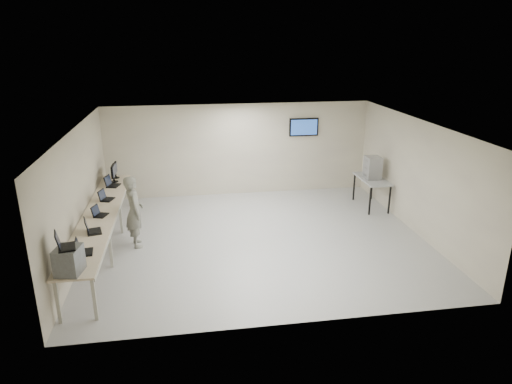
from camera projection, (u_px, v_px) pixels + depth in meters
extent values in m
cube|color=#B4B4B1|center=(257.00, 239.00, 11.12)|extent=(8.00, 7.00, 0.01)
cube|color=white|center=(257.00, 125.00, 10.21)|extent=(8.00, 7.00, 0.01)
cube|color=beige|center=(239.00, 150.00, 13.93)|extent=(8.00, 0.01, 2.80)
cube|color=beige|center=(292.00, 250.00, 7.39)|extent=(8.00, 0.01, 2.80)
cube|color=beige|center=(79.00, 193.00, 10.07)|extent=(0.01, 7.00, 2.80)
cube|color=beige|center=(417.00, 177.00, 11.26)|extent=(0.01, 7.00, 2.80)
cube|color=black|center=(303.00, 127.00, 14.00)|extent=(0.15, 0.04, 0.15)
cube|color=black|center=(304.00, 127.00, 13.96)|extent=(0.90, 0.06, 0.55)
cube|color=#234A9B|center=(304.00, 127.00, 13.93)|extent=(0.82, 0.01, 0.47)
cube|color=beige|center=(100.00, 214.00, 10.30)|extent=(0.75, 6.00, 0.04)
cube|color=#B1AE9F|center=(118.00, 214.00, 10.36)|extent=(0.02, 6.00, 0.06)
cube|color=#B1AE9F|center=(58.00, 301.00, 7.74)|extent=(0.06, 0.06, 0.86)
cube|color=#B1AE9F|center=(94.00, 298.00, 7.83)|extent=(0.06, 0.06, 0.86)
cube|color=#B1AE9F|center=(81.00, 251.00, 9.56)|extent=(0.06, 0.06, 0.86)
cube|color=#B1AE9F|center=(110.00, 249.00, 9.65)|extent=(0.06, 0.06, 0.86)
cube|color=#B1AE9F|center=(96.00, 219.00, 11.24)|extent=(0.06, 0.06, 0.86)
cube|color=#B1AE9F|center=(121.00, 217.00, 11.33)|extent=(0.06, 0.06, 0.86)
cube|color=#B1AE9F|center=(107.00, 193.00, 13.06)|extent=(0.06, 0.06, 0.86)
cube|color=#B1AE9F|center=(129.00, 192.00, 13.15)|extent=(0.06, 0.06, 0.86)
cube|color=slate|center=(69.00, 260.00, 7.64)|extent=(0.46, 0.51, 0.47)
cube|color=black|center=(67.00, 247.00, 7.56)|extent=(0.34, 0.42, 0.02)
cube|color=black|center=(57.00, 240.00, 7.50)|extent=(0.15, 0.35, 0.26)
cube|color=#181E30|center=(58.00, 240.00, 7.50)|extent=(0.12, 0.31, 0.22)
cube|color=black|center=(86.00, 252.00, 8.42)|extent=(0.29, 0.38, 0.02)
cube|color=black|center=(77.00, 246.00, 8.35)|extent=(0.11, 0.34, 0.25)
cube|color=#181E30|center=(78.00, 246.00, 8.36)|extent=(0.08, 0.30, 0.21)
cube|color=black|center=(94.00, 232.00, 9.31)|extent=(0.36, 0.44, 0.02)
cube|color=black|center=(86.00, 225.00, 9.24)|extent=(0.16, 0.37, 0.27)
cube|color=#181E30|center=(87.00, 225.00, 9.24)|extent=(0.13, 0.32, 0.23)
cube|color=black|center=(101.00, 215.00, 10.15)|extent=(0.32, 0.38, 0.02)
cube|color=black|center=(95.00, 210.00, 10.10)|extent=(0.15, 0.31, 0.23)
cube|color=#181E30|center=(96.00, 210.00, 10.10)|extent=(0.13, 0.27, 0.19)
cube|color=black|center=(108.00, 200.00, 11.13)|extent=(0.34, 0.40, 0.02)
cube|color=black|center=(102.00, 195.00, 11.07)|extent=(0.16, 0.33, 0.24)
cube|color=#181E30|center=(102.00, 195.00, 11.07)|extent=(0.13, 0.28, 0.20)
cube|color=black|center=(114.00, 186.00, 12.16)|extent=(0.36, 0.44, 0.02)
cube|color=black|center=(108.00, 181.00, 12.09)|extent=(0.16, 0.37, 0.27)
cube|color=#181E30|center=(108.00, 181.00, 12.10)|extent=(0.13, 0.32, 0.23)
cylinder|color=black|center=(114.00, 182.00, 12.51)|extent=(0.21, 0.21, 0.02)
cube|color=black|center=(114.00, 178.00, 12.48)|extent=(0.04, 0.03, 0.17)
cube|color=black|center=(113.00, 171.00, 12.41)|extent=(0.05, 0.48, 0.32)
cube|color=#181E30|center=(114.00, 171.00, 12.42)|extent=(0.00, 0.44, 0.28)
cylinder|color=black|center=(116.00, 178.00, 12.86)|extent=(0.20, 0.20, 0.01)
cube|color=black|center=(116.00, 175.00, 12.83)|extent=(0.04, 0.03, 0.16)
cube|color=black|center=(115.00, 168.00, 12.77)|extent=(0.05, 0.44, 0.29)
cube|color=#181E30|center=(116.00, 168.00, 12.77)|extent=(0.00, 0.40, 0.25)
imported|color=#565A4D|center=(134.00, 212.00, 10.53)|extent=(0.54, 0.70, 1.71)
cube|color=#9B9C9D|center=(372.00, 179.00, 12.99)|extent=(0.67, 1.43, 0.04)
cube|color=black|center=(370.00, 201.00, 12.51)|extent=(0.04, 0.04, 0.82)
cube|color=black|center=(354.00, 187.00, 13.66)|extent=(0.04, 0.04, 0.82)
cube|color=black|center=(389.00, 200.00, 12.59)|extent=(0.04, 0.04, 0.82)
cube|color=black|center=(372.00, 186.00, 13.74)|extent=(0.04, 0.04, 0.82)
cube|color=#9F9F9F|center=(372.00, 175.00, 12.94)|extent=(0.40, 0.45, 0.21)
cube|color=#9F9F9F|center=(373.00, 168.00, 12.87)|extent=(0.40, 0.45, 0.21)
cube|color=#9F9F9F|center=(373.00, 160.00, 12.81)|extent=(0.40, 0.45, 0.21)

